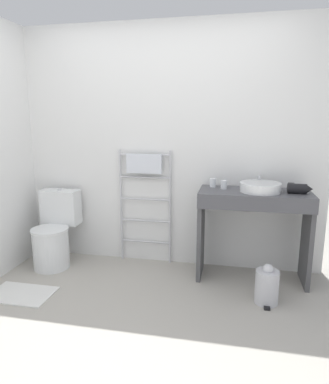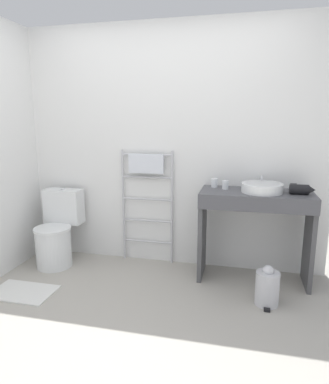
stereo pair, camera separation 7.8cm
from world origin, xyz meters
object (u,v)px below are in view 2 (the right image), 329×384
towel_radiator (147,183)px  hair_dryer (301,189)px  cup_near_edge (225,185)px  toilet (57,233)px  sink_basin (262,188)px  trash_bin (267,287)px  cup_near_wall (214,183)px

towel_radiator → hair_dryer: size_ratio=5.61×
cup_near_edge → towel_radiator: bearing=170.7°
towel_radiator → toilet: bearing=-163.6°
sink_basin → towel_radiator: bearing=169.9°
hair_dryer → trash_bin: bearing=-121.4°
cup_near_wall → hair_dryer: size_ratio=0.40×
toilet → cup_near_edge: (1.73, 0.14, 0.57)m
cup_near_wall → cup_near_edge: (0.11, -0.07, -0.00)m
towel_radiator → cup_near_edge: towel_radiator is taller
towel_radiator → hair_dryer: bearing=-8.0°
toilet → hair_dryer: hair_dryer is taller
sink_basin → cup_near_wall: size_ratio=4.33×
towel_radiator → sink_basin: towel_radiator is taller
cup_near_wall → trash_bin: size_ratio=0.25×
trash_bin → cup_near_edge: bearing=128.6°
cup_near_edge → trash_bin: 0.99m
sink_basin → cup_near_wall: (-0.44, 0.14, -0.00)m
towel_radiator → cup_near_wall: size_ratio=14.19×
toilet → sink_basin: size_ratio=2.13×
sink_basin → trash_bin: size_ratio=1.06×
towel_radiator → cup_near_edge: size_ratio=14.93×
hair_dryer → towel_radiator: bearing=172.0°
toilet → cup_near_edge: cup_near_edge is taller
sink_basin → cup_near_edge: (-0.33, 0.07, -0.00)m
sink_basin → toilet: bearing=-178.2°
trash_bin → toilet: bearing=170.3°
sink_basin → trash_bin: 0.88m
sink_basin → cup_near_wall: cup_near_wall is taller
towel_radiator → cup_near_wall: bearing=-5.4°
trash_bin → hair_dryer: bearing=58.6°
toilet → cup_near_edge: 1.83m
sink_basin → hair_dryer: size_ratio=1.71×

